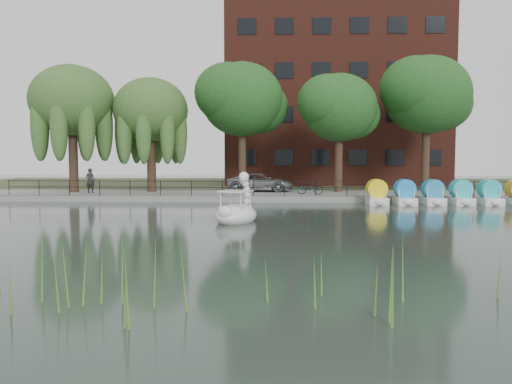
# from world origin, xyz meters

# --- Properties ---
(ground_plane) EXTENTS (120.00, 120.00, 0.00)m
(ground_plane) POSITION_xyz_m (0.00, 0.00, 0.00)
(ground_plane) COLOR #35453D
(promenade) EXTENTS (40.00, 6.00, 0.40)m
(promenade) POSITION_xyz_m (0.00, 16.00, 0.20)
(promenade) COLOR gray
(promenade) RESTS_ON ground_plane
(kerb) EXTENTS (40.00, 0.25, 0.40)m
(kerb) POSITION_xyz_m (0.00, 13.05, 0.20)
(kerb) COLOR gray
(kerb) RESTS_ON ground_plane
(land_strip) EXTENTS (60.00, 22.00, 0.36)m
(land_strip) POSITION_xyz_m (0.00, 30.00, 0.18)
(land_strip) COLOR #47512D
(land_strip) RESTS_ON ground_plane
(railing) EXTENTS (32.00, 0.05, 1.00)m
(railing) POSITION_xyz_m (0.00, 13.25, 1.15)
(railing) COLOR black
(railing) RESTS_ON promenade
(apartment_building) EXTENTS (20.00, 10.07, 18.00)m
(apartment_building) POSITION_xyz_m (7.00, 29.97, 9.36)
(apartment_building) COLOR #4C1E16
(apartment_building) RESTS_ON land_strip
(willow_left) EXTENTS (5.88, 5.88, 9.01)m
(willow_left) POSITION_xyz_m (-13.00, 16.50, 6.87)
(willow_left) COLOR #473323
(willow_left) RESTS_ON promenade
(willow_mid) EXTENTS (5.32, 5.32, 8.15)m
(willow_mid) POSITION_xyz_m (-7.50, 17.00, 6.25)
(willow_mid) COLOR #473323
(willow_mid) RESTS_ON promenade
(broadleaf_center) EXTENTS (6.00, 6.00, 9.25)m
(broadleaf_center) POSITION_xyz_m (-1.00, 18.00, 7.06)
(broadleaf_center) COLOR #473323
(broadleaf_center) RESTS_ON promenade
(broadleaf_right) EXTENTS (5.40, 5.40, 8.32)m
(broadleaf_right) POSITION_xyz_m (6.00, 17.50, 6.39)
(broadleaf_right) COLOR #473323
(broadleaf_right) RESTS_ON promenade
(broadleaf_far) EXTENTS (6.30, 6.30, 9.71)m
(broadleaf_far) POSITION_xyz_m (12.50, 18.50, 7.40)
(broadleaf_far) COLOR #473323
(broadleaf_far) RESTS_ON promenade
(minivan) EXTENTS (2.92, 5.64, 1.52)m
(minivan) POSITION_xyz_m (0.35, 17.49, 1.16)
(minivan) COLOR gray
(minivan) RESTS_ON promenade
(bicycle) EXTENTS (1.00, 1.81, 1.00)m
(bicycle) POSITION_xyz_m (3.76, 14.78, 0.90)
(bicycle) COLOR gray
(bicycle) RESTS_ON promenade
(pedestrian) EXTENTS (0.72, 0.49, 1.98)m
(pedestrian) POSITION_xyz_m (-11.44, 15.49, 1.39)
(pedestrian) COLOR black
(pedestrian) RESTS_ON promenade
(swan_boat) EXTENTS (2.45, 3.02, 2.22)m
(swan_boat) POSITION_xyz_m (-0.35, 3.42, 0.48)
(swan_boat) COLOR white
(swan_boat) RESTS_ON ground_plane
(pedal_boat_row) EXTENTS (9.65, 1.70, 1.40)m
(pedal_boat_row) POSITION_xyz_m (11.88, 12.01, 0.61)
(pedal_boat_row) COLOR white
(pedal_boat_row) RESTS_ON ground_plane
(reed_bank) EXTENTS (24.00, 2.40, 1.20)m
(reed_bank) POSITION_xyz_m (2.00, -9.50, 0.60)
(reed_bank) COLOR #669938
(reed_bank) RESTS_ON ground_plane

